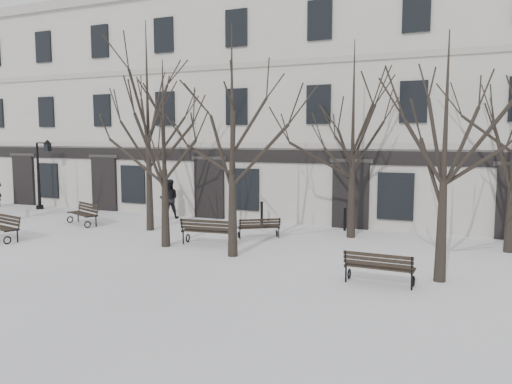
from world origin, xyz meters
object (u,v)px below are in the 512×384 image
Objects in this scene: tree_2 at (232,113)px; bench_2 at (379,267)px; bench_4 at (259,227)px; bench_0 at (2,226)px; tree_1 at (164,131)px; lamp_post at (42,169)px; tree_3 at (446,127)px; bench_3 at (84,213)px; bench_1 at (208,231)px.

tree_2 is 6.75m from bench_2.
bench_2 is at bearing 105.93° from bench_4.
tree_1 is at bearing 26.95° from bench_0.
tree_1 is at bearing -24.43° from lamp_post.
tree_1 is at bearing 12.06° from bench_4.
bench_4 is at bearing -38.25° from bench_2.
tree_2 is at bearing 20.51° from bench_0.
tree_3 is 16.19m from bench_3.
tree_3 is 21.97m from lamp_post.
lamp_post reaches higher than bench_4.
tree_3 reaches higher than tree_1.
lamp_post is at bearing 155.57° from tree_1.
tree_1 is at bearing 175.71° from tree_3.
bench_2 is (5.07, -1.38, -4.24)m from tree_2.
bench_0 is 1.00× the size of bench_3.
bench_0 is (-15.90, -0.90, -3.69)m from tree_3.
bench_4 is (8.55, 0.34, -0.09)m from bench_3.
tree_2 is 3.71× the size of bench_0.
bench_2 reaches higher than bench_4.
bench_1 is 1.00× the size of bench_3.
tree_2 is at bearing 5.96° from bench_3.
bench_3 reaches higher than bench_2.
tree_1 is 9.48m from tree_3.
bench_1 is 1.11× the size of bench_2.
tree_2 reaches higher than bench_2.
tree_3 is at bearing 11.75° from bench_3.
tree_3 reaches higher than bench_0.
bench_4 is (-5.44, 4.45, -0.05)m from bench_2.
bench_3 is 8.55m from bench_4.
lamp_post reaches higher than bench_1.
lamp_post is at bearing 164.15° from tree_3.
bench_1 is at bearing 10.88° from bench_3.
lamp_post is (-14.50, 5.63, -2.53)m from tree_2.
tree_3 is at bearing 16.19° from bench_0.
lamp_post reaches higher than bench_0.
tree_2 is 15.76m from lamp_post.
bench_3 is at bearing -15.33° from bench_2.
tree_1 is 7.58m from bench_0.
lamp_post is (-19.56, 7.02, 1.72)m from bench_2.
tree_1 is 3.27× the size of bench_3.
bench_4 is at bearing 38.58° from bench_0.
tree_1 is 8.96m from bench_2.
bench_0 reaches higher than bench_4.
lamp_post reaches higher than bench_3.
tree_3 is (6.55, -0.34, -0.52)m from tree_2.
bench_4 is at bearing 96.86° from tree_2.
bench_0 is 4.00m from bench_3.
tree_2 reaches higher than lamp_post.
bench_0 is at bearing -166.01° from tree_1.
tree_2 is 10.23m from bench_3.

